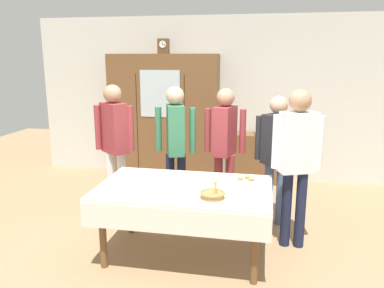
% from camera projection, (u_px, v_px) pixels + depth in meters
% --- Properties ---
extents(ground_plane, '(12.00, 12.00, 0.00)m').
position_uv_depth(ground_plane, '(189.00, 245.00, 4.22)').
color(ground_plane, '#997A56').
rests_on(ground_plane, ground).
extents(back_wall, '(6.40, 0.10, 2.70)m').
position_uv_depth(back_wall, '(220.00, 98.00, 6.45)').
color(back_wall, silver).
rests_on(back_wall, ground).
extents(dining_table, '(1.75, 1.07, 0.76)m').
position_uv_depth(dining_table, '(184.00, 196.00, 3.85)').
color(dining_table, brown).
rests_on(dining_table, ground).
extents(wall_cabinet, '(1.81, 0.46, 2.08)m').
position_uv_depth(wall_cabinet, '(164.00, 117.00, 6.41)').
color(wall_cabinet, brown).
rests_on(wall_cabinet, ground).
extents(mantel_clock, '(0.18, 0.11, 0.24)m').
position_uv_depth(mantel_clock, '(163.00, 46.00, 6.15)').
color(mantel_clock, brown).
rests_on(mantel_clock, wall_cabinet).
extents(bookshelf_low, '(1.05, 0.35, 0.80)m').
position_uv_depth(bookshelf_low, '(258.00, 158.00, 6.31)').
color(bookshelf_low, brown).
rests_on(bookshelf_low, ground).
extents(book_stack, '(0.18, 0.19, 0.05)m').
position_uv_depth(book_stack, '(259.00, 133.00, 6.21)').
color(book_stack, '#664C7A').
rests_on(book_stack, bookshelf_low).
extents(tea_cup_near_right, '(0.13, 0.13, 0.06)m').
position_uv_depth(tea_cup_near_right, '(198.00, 187.00, 3.77)').
color(tea_cup_near_right, white).
rests_on(tea_cup_near_right, dining_table).
extents(tea_cup_far_right, '(0.13, 0.13, 0.06)m').
position_uv_depth(tea_cup_far_right, '(170.00, 175.00, 4.14)').
color(tea_cup_far_right, white).
rests_on(tea_cup_far_right, dining_table).
extents(tea_cup_far_left, '(0.13, 0.13, 0.06)m').
position_uv_depth(tea_cup_far_left, '(235.00, 188.00, 3.73)').
color(tea_cup_far_left, white).
rests_on(tea_cup_far_left, dining_table).
extents(tea_cup_front_edge, '(0.13, 0.13, 0.06)m').
position_uv_depth(tea_cup_front_edge, '(111.00, 193.00, 3.60)').
color(tea_cup_front_edge, silver).
rests_on(tea_cup_front_edge, dining_table).
extents(bread_basket, '(0.24, 0.24, 0.16)m').
position_uv_depth(bread_basket, '(213.00, 195.00, 3.53)').
color(bread_basket, '#9E7542').
rests_on(bread_basket, dining_table).
extents(pastry_plate, '(0.28, 0.28, 0.05)m').
position_uv_depth(pastry_plate, '(246.00, 180.00, 4.02)').
color(pastry_plate, white).
rests_on(pastry_plate, dining_table).
extents(spoon_near_left, '(0.12, 0.02, 0.01)m').
position_uv_depth(spoon_near_left, '(242.00, 198.00, 3.52)').
color(spoon_near_left, silver).
rests_on(spoon_near_left, dining_table).
extents(spoon_center, '(0.12, 0.02, 0.01)m').
position_uv_depth(spoon_center, '(219.00, 187.00, 3.82)').
color(spoon_center, silver).
rests_on(spoon_center, dining_table).
extents(spoon_back_edge, '(0.12, 0.02, 0.01)m').
position_uv_depth(spoon_back_edge, '(148.00, 182.00, 4.00)').
color(spoon_back_edge, silver).
rests_on(spoon_back_edge, dining_table).
extents(person_beside_shelf, '(0.52, 0.40, 1.66)m').
position_uv_depth(person_beside_shelf, '(225.00, 140.00, 4.80)').
color(person_beside_shelf, '#933338').
rests_on(person_beside_shelf, ground).
extents(person_behind_table_right, '(0.52, 0.40, 1.69)m').
position_uv_depth(person_behind_table_right, '(176.00, 139.00, 4.80)').
color(person_behind_table_right, '#191E38').
rests_on(person_behind_table_right, ground).
extents(person_by_cabinet, '(0.52, 0.38, 1.71)m').
position_uv_depth(person_by_cabinet, '(115.00, 137.00, 4.84)').
color(person_by_cabinet, silver).
rests_on(person_by_cabinet, ground).
extents(person_behind_table_left, '(0.52, 0.40, 1.59)m').
position_uv_depth(person_behind_table_left, '(277.00, 148.00, 4.58)').
color(person_behind_table_left, slate).
rests_on(person_behind_table_left, ground).
extents(person_near_right_end, '(0.52, 0.31, 1.72)m').
position_uv_depth(person_near_right_end, '(297.00, 153.00, 3.99)').
color(person_near_right_end, '#191E38').
rests_on(person_near_right_end, ground).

